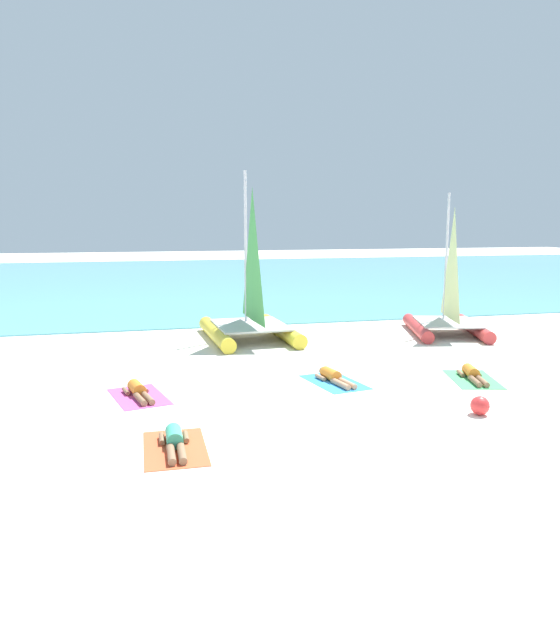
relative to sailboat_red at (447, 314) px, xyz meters
The scene contains 13 objects.
ground_plane 7.38m from the sailboat_red, 157.72° to the left, with size 120.00×120.00×0.00m, color silver.
ocean_water 24.35m from the sailboat_red, 106.20° to the left, with size 120.00×40.00×0.05m, color #5BB2C1.
sailboat_red is the anchor object (origin of this frame).
sailboat_yellow 7.09m from the sailboat_red, behind, with size 2.96×4.50×5.74m.
towel_leftmost 12.09m from the sailboat_red, 154.28° to the right, with size 1.10×1.90×0.01m, color #D84C99.
sunbather_leftmost 12.07m from the sailboat_red, 154.59° to the right, with size 0.74×1.56×0.30m.
towel_center_left 13.47m from the sailboat_red, 139.90° to the right, with size 1.10×1.90×0.01m, color #EA5933.
sunbather_center_left 13.42m from the sailboat_red, 140.12° to the right, with size 0.55×1.56×0.30m.
towel_center_right 7.97m from the sailboat_red, 139.55° to the right, with size 1.10×1.90×0.01m, color #338CD8.
sunbather_center_right 7.92m from the sailboat_red, 139.97° to the right, with size 0.68×1.56×0.30m.
towel_rightmost 6.30m from the sailboat_red, 113.33° to the right, with size 1.10×1.90×0.01m, color #4CB266.
sunbather_rightmost 6.23m from the sailboat_red, 113.42° to the right, with size 0.78×1.55×0.30m.
beach_ball 9.19m from the sailboat_red, 115.19° to the right, with size 0.40×0.40×0.40m, color red.
Camera 1 is at (-4.12, -11.75, 4.03)m, focal length 33.36 mm.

